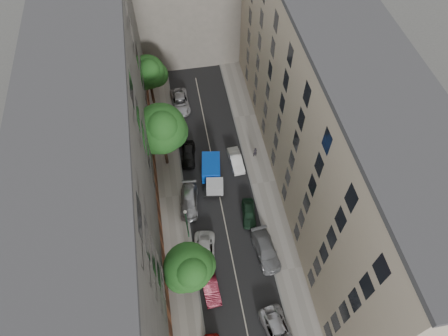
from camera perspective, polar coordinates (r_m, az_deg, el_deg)
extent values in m
plane|color=#4C4C49|center=(47.44, -0.82, -3.15)|extent=(120.00, 120.00, 0.00)
cube|color=black|center=(47.43, -0.82, -3.15)|extent=(8.00, 44.00, 0.02)
cube|color=gray|center=(47.25, -7.42, -4.08)|extent=(3.00, 44.00, 0.15)
cube|color=gray|center=(48.13, 5.65, -2.11)|extent=(3.00, 44.00, 0.15)
cube|color=#4E4C49|center=(39.82, -16.80, 2.32)|extent=(8.00, 44.00, 20.00)
cube|color=tan|center=(41.88, 14.12, 6.56)|extent=(8.00, 44.00, 20.00)
cube|color=black|center=(47.76, -1.66, -1.44)|extent=(2.79, 5.44, 0.29)
cube|color=silver|center=(46.04, -1.32, -2.69)|extent=(2.13, 1.81, 1.63)
cube|color=blue|center=(47.42, -1.86, 0.10)|extent=(2.62, 3.74, 1.73)
cylinder|color=black|center=(46.81, -2.40, -3.51)|extent=(0.27, 0.81, 0.81)
cylinder|color=black|center=(46.94, -0.20, -3.18)|extent=(0.27, 0.81, 0.81)
cylinder|color=black|center=(48.67, -3.01, -0.20)|extent=(0.27, 0.81, 0.81)
cylinder|color=black|center=(48.80, -0.89, 0.11)|extent=(0.27, 0.81, 0.81)
imported|color=#4C0F19|center=(41.69, -2.03, -16.35)|extent=(1.82, 4.44, 1.43)
imported|color=silver|center=(43.05, -2.79, -11.90)|extent=(2.90, 5.07, 1.33)
imported|color=#AEAFB3|center=(45.98, -4.99, -4.71)|extent=(2.62, 5.13, 1.42)
imported|color=black|center=(49.81, -5.10, 1.97)|extent=(2.22, 4.30, 1.40)
imported|color=black|center=(52.13, -6.29, 4.92)|extent=(1.69, 4.00, 1.28)
imported|color=#AFAFB4|center=(55.91, -6.26, 9.37)|extent=(2.51, 5.21, 1.43)
imported|color=#B4B3B8|center=(40.74, 7.75, -22.24)|extent=(3.11, 5.37, 1.41)
imported|color=gray|center=(43.22, 6.00, -11.63)|extent=(2.55, 5.30, 1.49)
imported|color=black|center=(45.20, 3.57, -6.44)|extent=(2.01, 3.91, 1.27)
imported|color=silver|center=(49.11, 1.71, 1.09)|extent=(1.64, 4.07, 1.31)
cylinder|color=#382619|center=(41.17, -4.72, -15.89)|extent=(0.36, 0.36, 2.49)
cylinder|color=#382619|center=(39.17, -4.94, -14.84)|extent=(0.24, 0.24, 1.78)
sphere|color=#1F521B|center=(37.55, -5.13, -13.90)|extent=(4.58, 4.58, 4.58)
sphere|color=#1F521B|center=(38.49, -3.74, -13.63)|extent=(3.43, 3.43, 3.43)
sphere|color=#1F521B|center=(37.85, -6.06, -15.03)|extent=(3.21, 3.21, 3.21)
sphere|color=#1F521B|center=(36.39, -4.75, -14.48)|extent=(2.98, 2.98, 2.98)
cylinder|color=#382619|center=(48.80, -8.30, 1.86)|extent=(0.36, 0.36, 3.10)
cylinder|color=#382619|center=(46.74, -8.68, 3.83)|extent=(0.24, 0.24, 2.21)
sphere|color=#1F521B|center=(45.11, -9.02, 5.57)|extent=(5.77, 5.77, 5.77)
sphere|color=#1F521B|center=(46.14, -7.79, 5.24)|extent=(4.33, 4.33, 4.33)
sphere|color=#1F521B|center=(45.27, -9.75, 4.46)|extent=(4.04, 4.04, 4.04)
sphere|color=#1F521B|center=(43.71, -8.87, 5.82)|extent=(3.75, 3.75, 3.75)
cylinder|color=#382619|center=(56.27, -10.15, 10.18)|extent=(0.36, 0.36, 2.64)
cylinder|color=#382619|center=(54.74, -10.50, 11.87)|extent=(0.24, 0.24, 1.88)
sphere|color=#1F521B|center=(53.53, -10.80, 13.32)|extent=(4.40, 4.40, 4.40)
sphere|color=#1F521B|center=(54.39, -9.72, 13.02)|extent=(3.30, 3.30, 3.30)
sphere|color=#1F521B|center=(53.54, -11.43, 12.43)|extent=(3.08, 3.08, 3.08)
sphere|color=#1F521B|center=(52.28, -10.69, 13.59)|extent=(2.86, 2.86, 2.86)
cylinder|color=#1B5E33|center=(42.11, -5.29, -8.11)|extent=(0.14, 0.14, 5.36)
sphere|color=silver|center=(39.68, -5.60, -6.27)|extent=(0.36, 0.36, 0.36)
imported|color=black|center=(49.70, 4.45, 2.28)|extent=(0.61, 0.45, 1.52)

